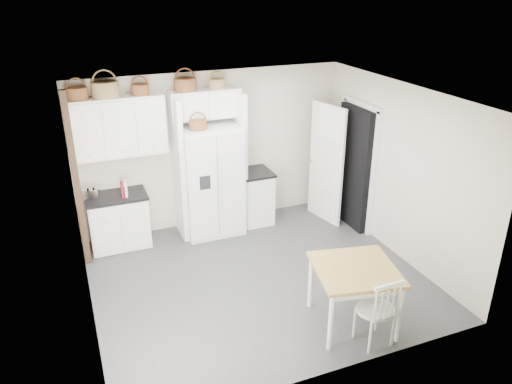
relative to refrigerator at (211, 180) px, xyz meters
name	(u,v)px	position (x,y,z in m)	size (l,w,h in m)	color
floor	(258,278)	(0.15, -1.65, -0.90)	(4.50, 4.50, 0.00)	#4A4A4B
ceiling	(258,97)	(0.15, -1.65, 1.70)	(4.50, 4.50, 0.00)	white
wall_back	(212,150)	(0.15, 0.35, 0.40)	(4.50, 4.50, 0.00)	beige
wall_left	(80,224)	(-2.10, -1.65, 0.40)	(4.00, 4.00, 0.00)	beige
wall_right	(399,172)	(2.40, -1.65, 0.40)	(4.00, 4.00, 0.00)	beige
refrigerator	(211,180)	(0.00, 0.00, 0.00)	(0.94, 0.75, 1.81)	white
base_cab_left	(119,222)	(-1.52, 0.05, -0.49)	(0.89, 0.56, 0.83)	white
base_cab_right	(255,197)	(0.79, 0.05, -0.46)	(0.50, 0.61, 0.89)	white
dining_table	(353,296)	(0.85, -3.00, -0.51)	(0.95, 0.95, 0.79)	olive
windsor_chair	(375,309)	(0.90, -3.40, -0.44)	(0.45, 0.41, 0.92)	white
counter_left	(116,197)	(-1.52, 0.05, -0.06)	(0.93, 0.60, 0.04)	black
counter_right	(255,172)	(0.79, 0.05, 0.00)	(0.55, 0.65, 0.04)	black
toaster	(91,194)	(-1.86, 0.05, 0.04)	(0.23, 0.13, 0.16)	silver
cookbook_red	(122,189)	(-1.42, -0.03, 0.08)	(0.03, 0.16, 0.23)	maroon
cookbook_cream	(126,188)	(-1.35, -0.03, 0.08)	(0.04, 0.16, 0.24)	silver
basket_upper_a	(77,94)	(-1.85, 0.18, 1.53)	(0.30, 0.30, 0.17)	#572F12
basket_upper_b	(105,90)	(-1.47, 0.18, 1.56)	(0.38, 0.38, 0.23)	olive
basket_upper_c	(140,89)	(-0.97, 0.18, 1.52)	(0.27, 0.27, 0.15)	#572F12
basket_bridge_a	(185,85)	(-0.30, 0.18, 1.54)	(0.34, 0.34, 0.19)	#572F12
basket_bridge_b	(217,84)	(0.21, 0.18, 1.52)	(0.26, 0.26, 0.15)	olive
basket_fridge_a	(198,125)	(-0.20, -0.10, 0.98)	(0.28, 0.28, 0.15)	#572F12
upper_cabinet	(118,127)	(-1.35, 0.18, 1.00)	(1.40, 0.34, 0.90)	white
bridge_cabinet	(205,104)	(0.00, 0.18, 1.22)	(1.12, 0.34, 0.45)	white
fridge_panel_left	(179,169)	(-0.51, 0.05, 0.25)	(0.08, 0.60, 2.30)	white
fridge_panel_right	(239,161)	(0.51, 0.05, 0.25)	(0.08, 0.60, 2.30)	white
trim_post	(76,182)	(-2.05, -0.30, 0.40)	(0.09, 0.09, 2.60)	black
doorway_void	(355,168)	(2.31, -0.65, 0.12)	(0.18, 0.85, 2.05)	black
door_slab	(326,164)	(1.95, -0.31, 0.12)	(0.80, 0.04, 2.05)	white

